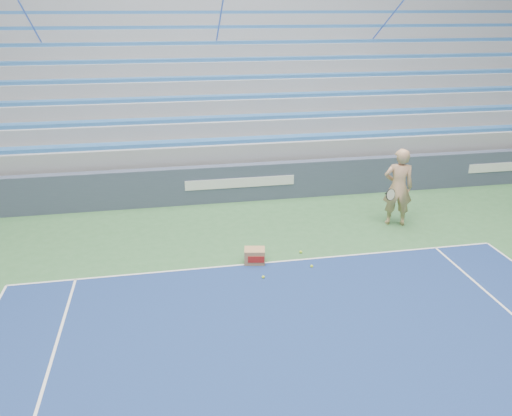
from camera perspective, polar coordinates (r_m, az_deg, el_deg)
The scene contains 8 objects.
sponsor_barrier at distance 14.67m, azimuth -1.88°, elevation 2.92°, with size 30.00×0.32×1.10m.
bleachers at distance 19.76m, azimuth -4.53°, elevation 13.25°, with size 31.00×9.15×7.30m.
tennis_player at distance 13.37m, azimuth 15.93°, elevation 2.30°, with size 1.04×0.96×2.06m.
ball_box at distance 11.21m, azimuth -0.16°, elevation -5.50°, with size 0.51×0.42×0.34m.
tennis_ball_0 at distance 10.66m, azimuth 0.83°, elevation -7.90°, with size 0.07×0.07×0.07m, color #CAEF30.
tennis_ball_1 at distance 11.14m, azimuth 6.38°, elevation -6.63°, with size 0.07×0.07×0.07m, color #CAEF30.
tennis_ball_2 at distance 11.90m, azimuth -0.62°, elevation -4.52°, with size 0.07×0.07×0.07m, color #CAEF30.
tennis_ball_3 at distance 11.73m, azimuth 5.14°, elevation -5.02°, with size 0.07×0.07×0.07m, color #CAEF30.
Camera 1 is at (-2.03, 2.17, 5.35)m, focal length 35.00 mm.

